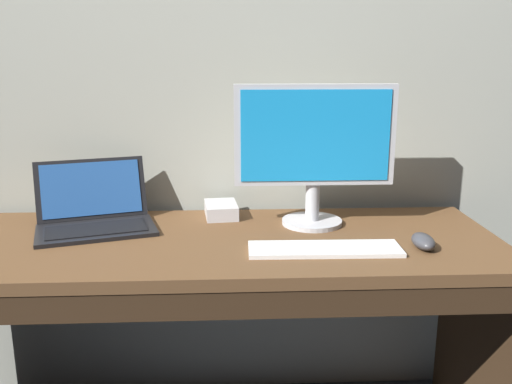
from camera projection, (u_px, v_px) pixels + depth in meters
The scene contains 6 objects.
desk at pixel (215, 290), 1.64m from camera, with size 1.69×0.61×0.72m.
laptop_black at pixel (95, 217), 1.70m from camera, with size 0.41×0.37×0.20m.
external_monitor at pixel (315, 147), 1.68m from camera, with size 0.49×0.19×0.44m.
wired_keyboard at pixel (325, 249), 1.51m from camera, with size 0.42×0.13×0.01m.
computer_mouse at pixel (423, 241), 1.53m from camera, with size 0.06×0.11×0.04m, color #38383D.
external_drive_box at pixel (221, 210), 1.83m from camera, with size 0.10×0.14×0.05m, color silver.
Camera 1 is at (0.05, -1.54, 1.25)m, focal length 38.51 mm.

